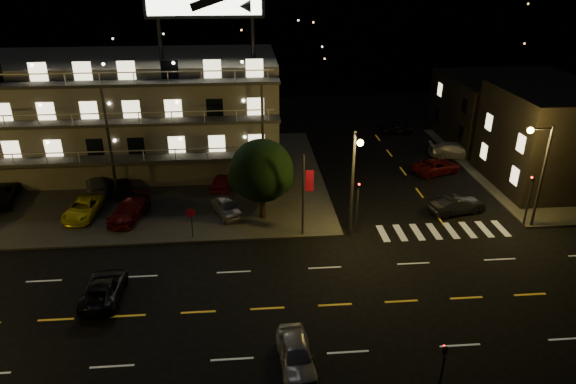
{
  "coord_description": "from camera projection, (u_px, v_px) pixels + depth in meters",
  "views": [
    {
      "loc": [
        1.13,
        -24.39,
        18.7
      ],
      "look_at": [
        3.89,
        8.0,
        3.77
      ],
      "focal_mm": 32.0,
      "sensor_mm": 36.0,
      "label": 1
    }
  ],
  "objects": [
    {
      "name": "ground",
      "position": [
        233.0,
        310.0,
        29.8
      ],
      "size": [
        140.0,
        140.0,
        0.0
      ],
      "primitive_type": "plane",
      "color": "black",
      "rests_on": "ground"
    },
    {
      "name": "curb_nw",
      "position": [
        82.0,
        181.0,
        46.8
      ],
      "size": [
        44.0,
        24.0,
        0.15
      ],
      "primitive_type": "cube",
      "color": "#363533",
      "rests_on": "ground"
    },
    {
      "name": "curb_ne",
      "position": [
        543.0,
        166.0,
        50.2
      ],
      "size": [
        16.0,
        24.0,
        0.15
      ],
      "primitive_type": "cube",
      "color": "#363533",
      "rests_on": "ground"
    },
    {
      "name": "motel",
      "position": [
        128.0,
        112.0,
        48.43
      ],
      "size": [
        28.0,
        13.8,
        18.1
      ],
      "color": "gray",
      "rests_on": "ground"
    },
    {
      "name": "side_bldg_back",
      "position": [
        510.0,
        110.0,
        56.01
      ],
      "size": [
        14.06,
        12.0,
        7.0
      ],
      "color": "black",
      "rests_on": "ground"
    },
    {
      "name": "hill_backdrop",
      "position": [
        200.0,
        3.0,
        86.8
      ],
      "size": [
        120.0,
        25.0,
        24.0
      ],
      "color": "black",
      "rests_on": "ground"
    },
    {
      "name": "streetlight_nc",
      "position": [
        354.0,
        174.0,
        35.58
      ],
      "size": [
        0.44,
        1.92,
        8.0
      ],
      "color": "#2D2D30",
      "rests_on": "ground"
    },
    {
      "name": "streetlight_ne",
      "position": [
        539.0,
        166.0,
        36.96
      ],
      "size": [
        1.92,
        0.44,
        8.0
      ],
      "color": "#2D2D30",
      "rests_on": "ground"
    },
    {
      "name": "signal_nw",
      "position": [
        358.0,
        202.0,
        37.12
      ],
      "size": [
        0.2,
        0.27,
        4.6
      ],
      "color": "#2D2D30",
      "rests_on": "ground"
    },
    {
      "name": "signal_sw",
      "position": [
        441.0,
        375.0,
        21.73
      ],
      "size": [
        0.2,
        0.27,
        4.6
      ],
      "color": "#2D2D30",
      "rests_on": "ground"
    },
    {
      "name": "signal_ne",
      "position": [
        530.0,
        195.0,
        38.13
      ],
      "size": [
        0.27,
        0.2,
        4.6
      ],
      "color": "#2D2D30",
      "rests_on": "ground"
    },
    {
      "name": "banner_north",
      "position": [
        304.0,
        193.0,
        36.37
      ],
      "size": [
        0.83,
        0.16,
        6.4
      ],
      "color": "#2D2D30",
      "rests_on": "ground"
    },
    {
      "name": "stop_sign",
      "position": [
        191.0,
        218.0,
        36.62
      ],
      "size": [
        0.91,
        0.11,
        2.61
      ],
      "color": "#2D2D30",
      "rests_on": "ground"
    },
    {
      "name": "tree",
      "position": [
        261.0,
        172.0,
        38.66
      ],
      "size": [
        5.02,
        4.83,
        6.32
      ],
      "color": "black",
      "rests_on": "curb_nw"
    },
    {
      "name": "lot_car_2",
      "position": [
        83.0,
        208.0,
        40.09
      ],
      "size": [
        2.62,
        4.85,
        1.29
      ],
      "primitive_type": "imported",
      "rotation": [
        0.0,
        0.0,
        -0.1
      ],
      "color": "yellow",
      "rests_on": "curb_nw"
    },
    {
      "name": "lot_car_3",
      "position": [
        129.0,
        210.0,
        39.72
      ],
      "size": [
        3.14,
        5.16,
        1.4
      ],
      "primitive_type": "imported",
      "rotation": [
        0.0,
        0.0,
        -0.26
      ],
      "color": "#5D0D0D",
      "rests_on": "curb_nw"
    },
    {
      "name": "lot_car_4",
      "position": [
        226.0,
        207.0,
        40.32
      ],
      "size": [
        2.96,
        4.21,
        1.33
      ],
      "primitive_type": "imported",
      "rotation": [
        0.0,
        0.0,
        0.4
      ],
      "color": "#96969C",
      "rests_on": "curb_nw"
    },
    {
      "name": "lot_car_7",
      "position": [
        96.0,
        185.0,
        44.27
      ],
      "size": [
        3.15,
        4.78,
        1.29
      ],
      "primitive_type": "imported",
      "rotation": [
        0.0,
        0.0,
        3.47
      ],
      "color": "#96969C",
      "rests_on": "curb_nw"
    },
    {
      "name": "lot_car_8",
      "position": [
        123.0,
        186.0,
        44.04
      ],
      "size": [
        2.51,
        4.22,
        1.35
      ],
      "primitive_type": "imported",
      "rotation": [
        0.0,
        0.0,
        3.39
      ],
      "color": "black",
      "rests_on": "curb_nw"
    },
    {
      "name": "lot_car_9",
      "position": [
        225.0,
        182.0,
        44.86
      ],
      "size": [
        2.37,
        3.94,
        1.23
      ],
      "primitive_type": "imported",
      "rotation": [
        0.0,
        0.0,
        2.83
      ],
      "color": "#5D0D0D",
      "rests_on": "curb_nw"
    },
    {
      "name": "side_car_0",
      "position": [
        457.0,
        205.0,
        40.8
      ],
      "size": [
        4.59,
        2.32,
        1.44
      ],
      "primitive_type": "imported",
      "rotation": [
        0.0,
        0.0,
        1.76
      ],
      "color": "black",
      "rests_on": "ground"
    },
    {
      "name": "side_car_1",
      "position": [
        436.0,
        166.0,
        48.47
      ],
      "size": [
        5.22,
        3.66,
        1.32
      ],
      "primitive_type": "imported",
      "rotation": [
        0.0,
        0.0,
        1.91
      ],
      "color": "#5D0D0D",
      "rests_on": "ground"
    },
    {
      "name": "side_car_2",
      "position": [
        455.0,
        150.0,
        52.27
      ],
      "size": [
        5.45,
        2.93,
        1.5
      ],
      "primitive_type": "imported",
      "rotation": [
        0.0,
        0.0,
        1.41
      ],
      "color": "#96969C",
      "rests_on": "ground"
    },
    {
      "name": "side_car_3",
      "position": [
        397.0,
        127.0,
        59.55
      ],
      "size": [
        3.93,
        1.69,
        1.32
      ],
      "primitive_type": "imported",
      "rotation": [
        0.0,
        0.0,
        1.6
      ],
      "color": "black",
      "rests_on": "ground"
    },
    {
      "name": "road_car_east",
      "position": [
        296.0,
        354.0,
        25.52
      ],
      "size": [
        1.9,
        4.25,
        1.42
      ],
      "primitive_type": "imported",
      "rotation": [
        0.0,
        0.0,
        0.06
      ],
      "color": "#96969C",
      "rests_on": "ground"
    },
    {
      "name": "road_car_west",
      "position": [
        104.0,
        289.0,
        30.64
      ],
      "size": [
        2.22,
        4.75,
        1.32
      ],
      "primitive_type": "imported",
      "rotation": [
        0.0,
        0.0,
        3.15
      ],
      "color": "black",
      "rests_on": "ground"
    }
  ]
}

